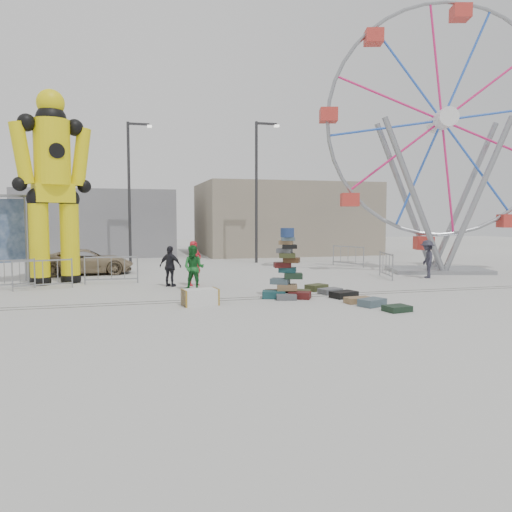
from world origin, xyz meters
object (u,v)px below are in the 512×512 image
object	(u,v)px
ferris_wheel	(441,140)
pedestrian_green	(194,268)
crash_test_dummy	(53,179)
barricade_dummy_a	(4,275)
lamp_post_left	(131,184)
barricade_wheel_front	(386,265)
pedestrian_black	(170,266)
parked_suv	(86,262)
barricade_wheel_back	(348,256)
pedestrian_red	(194,263)
pedestrian_grey	(427,259)
lamp_post_right	(258,184)
barricade_dummy_b	(43,274)
steamer_trunk	(200,297)
barricade_dummy_c	(111,270)
suitcase_tower	(287,278)

from	to	relation	value
ferris_wheel	pedestrian_green	world-z (taller)	ferris_wheel
crash_test_dummy	barricade_dummy_a	size ratio (longest dim) A/B	3.86
lamp_post_left	barricade_wheel_front	world-z (taller)	lamp_post_left
pedestrian_black	parked_suv	distance (m)	6.11
barricade_wheel_back	pedestrian_black	world-z (taller)	pedestrian_black
parked_suv	barricade_dummy_a	bearing A→B (deg)	145.69
barricade_dummy_a	barricade_wheel_front	xyz separation A→B (m)	(15.06, -0.47, 0.00)
barricade_wheel_front	pedestrian_black	size ratio (longest dim) A/B	1.30
ferris_wheel	pedestrian_red	bearing A→B (deg)	-155.10
pedestrian_grey	lamp_post_left	bearing A→B (deg)	-109.35
barricade_wheel_back	crash_test_dummy	bearing A→B (deg)	-103.36
barricade_dummy_a	barricade_wheel_back	bearing A→B (deg)	4.17
pedestrian_red	pedestrian_black	xyz separation A→B (m)	(-0.92, -0.06, -0.09)
lamp_post_right	barricade_dummy_b	xyz separation A→B (m)	(-10.35, -8.30, -3.93)
crash_test_dummy	barricade_wheel_back	world-z (taller)	crash_test_dummy
pedestrian_grey	parked_suv	distance (m)	15.20
lamp_post_right	barricade_dummy_a	world-z (taller)	lamp_post_right
barricade_dummy_b	parked_suv	xyz separation A→B (m)	(1.20, 4.67, 0.03)
lamp_post_left	pedestrian_red	world-z (taller)	lamp_post_left
steamer_trunk	ferris_wheel	bearing A→B (deg)	18.90
barricade_dummy_c	pedestrian_red	world-z (taller)	pedestrian_red
barricade_dummy_b	pedestrian_red	distance (m)	5.46
crash_test_dummy	steamer_trunk	size ratio (longest dim) A/B	7.53
crash_test_dummy	pedestrian_red	distance (m)	6.40
steamer_trunk	parked_suv	xyz separation A→B (m)	(-3.79, 9.37, 0.34)
barricade_wheel_back	barricade_wheel_front	bearing A→B (deg)	-34.49
lamp_post_left	ferris_wheel	world-z (taller)	ferris_wheel
barricade_dummy_b	parked_suv	distance (m)	4.82
barricade_wheel_front	lamp_post_left	bearing A→B (deg)	59.14
lamp_post_left	pedestrian_green	distance (m)	12.60
suitcase_tower	barricade_dummy_a	size ratio (longest dim) A/B	1.13
barricade_dummy_c	pedestrian_green	size ratio (longest dim) A/B	1.24
lamp_post_right	steamer_trunk	size ratio (longest dim) A/B	7.80
lamp_post_left	barricade_dummy_c	size ratio (longest dim) A/B	4.00
barricade_dummy_b	barricade_wheel_front	world-z (taller)	same
suitcase_tower	barricade_wheel_front	world-z (taller)	suitcase_tower
suitcase_tower	crash_test_dummy	bearing A→B (deg)	166.10
pedestrian_red	parked_suv	xyz separation A→B (m)	(-4.24, 5.07, -0.28)
lamp_post_left	barricade_wheel_front	distance (m)	15.26
lamp_post_right	steamer_trunk	distance (m)	14.69
crash_test_dummy	ferris_wheel	xyz separation A→B (m)	(17.11, -0.19, 2.14)
barricade_dummy_a	pedestrian_red	size ratio (longest dim) A/B	1.17
barricade_dummy_a	pedestrian_black	xyz separation A→B (m)	(5.85, -0.76, 0.22)
barricade_wheel_front	barricade_dummy_a	bearing A→B (deg)	102.59
crash_test_dummy	pedestrian_red	size ratio (longest dim) A/B	4.52
ferris_wheel	barricade_dummy_b	xyz separation A→B (m)	(-17.37, -1.34, -5.66)
barricade_dummy_b	barricade_wheel_back	size ratio (longest dim) A/B	1.00
ferris_wheel	barricade_dummy_c	distance (m)	16.04
lamp_post_left	parked_suv	world-z (taller)	lamp_post_left
barricade_wheel_front	pedestrian_black	bearing A→B (deg)	106.19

